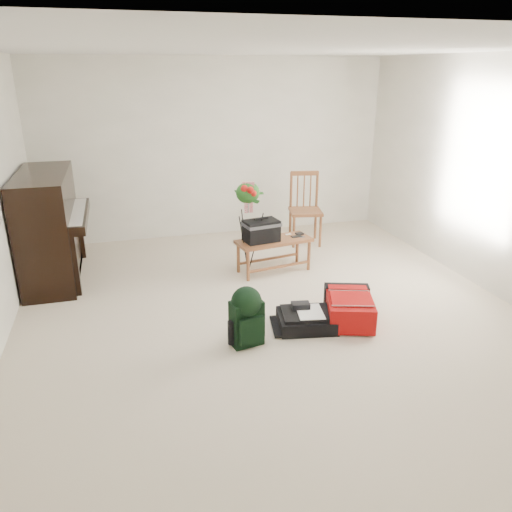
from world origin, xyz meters
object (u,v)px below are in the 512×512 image
object	(u,v)px
piano	(50,229)
dining_chair	(305,209)
black_duffel	(307,319)
red_suitcase	(347,306)
green_backpack	(247,314)
flower_stand	(248,228)
bench	(265,233)

from	to	relation	value
piano	dining_chair	xyz separation A→B (m)	(3.29, 0.39, -0.12)
black_duffel	red_suitcase	bearing A→B (deg)	16.22
green_backpack	flower_stand	size ratio (longest dim) A/B	0.48
dining_chair	red_suitcase	world-z (taller)	dining_chair
red_suitcase	flower_stand	bearing A→B (deg)	132.19
red_suitcase	flower_stand	size ratio (longest dim) A/B	0.66
bench	green_backpack	world-z (taller)	bench
red_suitcase	black_duffel	bearing A→B (deg)	-155.42
piano	dining_chair	distance (m)	3.31
piano	flower_stand	xyz separation A→B (m)	(2.24, -0.48, -0.04)
bench	black_duffel	world-z (taller)	bench
piano	dining_chair	bearing A→B (deg)	6.75
piano	green_backpack	bearing A→B (deg)	-49.65
red_suitcase	green_backpack	world-z (taller)	green_backpack
piano	red_suitcase	distance (m)	3.48
piano	black_duffel	world-z (taller)	piano
bench	red_suitcase	bearing A→B (deg)	-82.15
flower_stand	black_duffel	bearing A→B (deg)	-63.70
green_backpack	black_duffel	bearing A→B (deg)	2.42
dining_chair	black_duffel	world-z (taller)	dining_chair
red_suitcase	green_backpack	distance (m)	1.10
bench	piano	bearing A→B (deg)	158.71
green_backpack	flower_stand	xyz separation A→B (m)	(0.44, 1.63, 0.25)
bench	flower_stand	bearing A→B (deg)	160.52
red_suitcase	black_duffel	world-z (taller)	red_suitcase
black_duffel	green_backpack	xyz separation A→B (m)	(-0.63, -0.15, 0.22)
dining_chair	flower_stand	xyz separation A→B (m)	(-1.05, -0.87, 0.08)
dining_chair	red_suitcase	size ratio (longest dim) A/B	1.32
dining_chair	green_backpack	world-z (taller)	dining_chair
red_suitcase	green_backpack	bearing A→B (deg)	-151.12
green_backpack	red_suitcase	bearing A→B (deg)	-0.50
bench	red_suitcase	size ratio (longest dim) A/B	1.26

